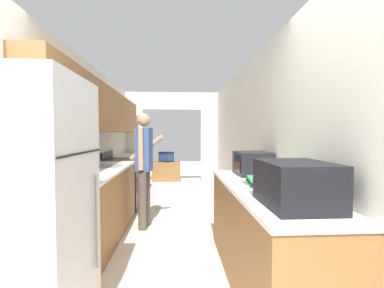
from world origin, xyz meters
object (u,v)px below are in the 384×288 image
book_stack (261,182)px  microwave (252,163)px  refrigerator (26,213)px  person (144,166)px  suitcase (295,184)px  tv_cabinet (166,171)px  television (166,157)px  range_oven (123,183)px

book_stack → microwave: bearing=80.6°
refrigerator → book_stack: refrigerator is taller
person → suitcase: 2.55m
refrigerator → suitcase: (1.77, -0.07, 0.19)m
book_stack → tv_cabinet: bearing=101.5°
microwave → television: size_ratio=1.00×
person → microwave: 1.64m
range_oven → tv_cabinet: range_oven is taller
microwave → tv_cabinet: (-1.20, 4.73, -0.78)m
suitcase → tv_cabinet: suitcase is taller
person → microwave: (1.37, -0.90, 0.14)m
range_oven → suitcase: 3.81m
refrigerator → microwave: bearing=33.5°
tv_cabinet → television: bearing=-90.0°
range_oven → book_stack: bearing=-55.4°
range_oven → television: bearing=75.1°
suitcase → book_stack: size_ratio=1.75×
range_oven → suitcase: bearing=-61.0°
suitcase → television: (-1.10, 6.00, -0.36)m
person → book_stack: (1.26, -1.53, 0.04)m
range_oven → book_stack: (1.81, -2.62, 0.50)m
television → refrigerator: bearing=-96.4°
person → television: bearing=8.4°
range_oven → person: bearing=-63.3°
book_stack → television: size_ratio=0.70×
microwave → refrigerator: bearing=-146.5°
person → book_stack: bearing=-129.5°
range_oven → microwave: (1.92, -1.99, 0.59)m
refrigerator → suitcase: refrigerator is taller
refrigerator → book_stack: bearing=18.8°
book_stack → tv_cabinet: 5.52m
microwave → tv_cabinet: bearing=104.2°
person → tv_cabinet: bearing=8.5°
range_oven → refrigerator: bearing=-89.0°
suitcase → television: 6.11m
refrigerator → microwave: refrigerator is taller
range_oven → suitcase: (1.82, -3.29, 0.61)m
person → tv_cabinet: (0.17, 3.84, -0.64)m
book_stack → person: bearing=129.5°
refrigerator → person: size_ratio=1.04×
microwave → television: (-1.20, 4.69, -0.35)m
suitcase → book_stack: (-0.01, 0.67, -0.11)m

